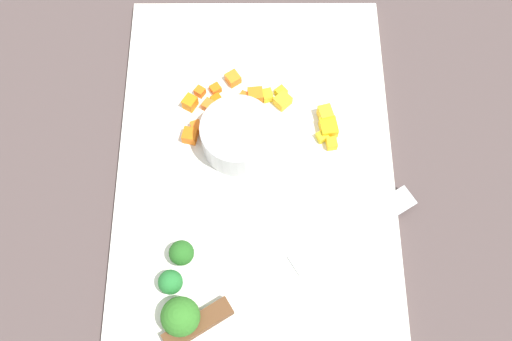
# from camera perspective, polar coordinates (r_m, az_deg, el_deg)

# --- Properties ---
(ground_plane) EXTENTS (4.00, 4.00, 0.00)m
(ground_plane) POSITION_cam_1_polar(r_m,az_deg,el_deg) (0.68, 0.00, -0.71)
(ground_plane) COLOR #514342
(cutting_board) EXTENTS (0.50, 0.33, 0.01)m
(cutting_board) POSITION_cam_1_polar(r_m,az_deg,el_deg) (0.67, 0.00, -0.52)
(cutting_board) COLOR white
(cutting_board) RESTS_ON ground_plane
(prep_bowl) EXTENTS (0.09, 0.09, 0.04)m
(prep_bowl) POSITION_cam_1_polar(r_m,az_deg,el_deg) (0.66, -1.81, 3.53)
(prep_bowl) COLOR silver
(prep_bowl) RESTS_ON cutting_board
(chef_knife) EXTENTS (0.19, 0.29, 0.02)m
(chef_knife) POSITION_cam_1_polar(r_m,az_deg,el_deg) (0.62, -0.21, -12.09)
(chef_knife) COLOR silver
(chef_knife) RESTS_ON cutting_board
(carrot_dice_0) EXTENTS (0.02, 0.02, 0.01)m
(carrot_dice_0) POSITION_cam_1_polar(r_m,az_deg,el_deg) (0.71, -4.09, 8.28)
(carrot_dice_0) COLOR orange
(carrot_dice_0) RESTS_ON cutting_board
(carrot_dice_1) EXTENTS (0.02, 0.02, 0.02)m
(carrot_dice_1) POSITION_cam_1_polar(r_m,az_deg,el_deg) (0.70, -0.10, 7.61)
(carrot_dice_1) COLOR orange
(carrot_dice_1) RESTS_ON cutting_board
(carrot_dice_2) EXTENTS (0.02, 0.02, 0.01)m
(carrot_dice_2) POSITION_cam_1_polar(r_m,az_deg,el_deg) (0.70, -1.23, 7.16)
(carrot_dice_2) COLOR orange
(carrot_dice_2) RESTS_ON cutting_board
(carrot_dice_3) EXTENTS (0.02, 0.02, 0.01)m
(carrot_dice_3) POSITION_cam_1_polar(r_m,az_deg,el_deg) (0.70, -4.00, 7.20)
(carrot_dice_3) COLOR orange
(carrot_dice_3) RESTS_ON cutting_board
(carrot_dice_4) EXTENTS (0.02, 0.02, 0.02)m
(carrot_dice_4) POSITION_cam_1_polar(r_m,az_deg,el_deg) (0.70, -6.67, 6.86)
(carrot_dice_4) COLOR orange
(carrot_dice_4) RESTS_ON cutting_board
(carrot_dice_5) EXTENTS (0.02, 0.02, 0.01)m
(carrot_dice_5) POSITION_cam_1_polar(r_m,az_deg,el_deg) (0.69, -6.04, 4.41)
(carrot_dice_5) COLOR orange
(carrot_dice_5) RESTS_ON cutting_board
(carrot_dice_6) EXTENTS (0.02, 0.02, 0.01)m
(carrot_dice_6) POSITION_cam_1_polar(r_m,az_deg,el_deg) (0.71, -5.67, 7.98)
(carrot_dice_6) COLOR orange
(carrot_dice_6) RESTS_ON cutting_board
(carrot_dice_7) EXTENTS (0.02, 0.02, 0.02)m
(carrot_dice_7) POSITION_cam_1_polar(r_m,az_deg,el_deg) (0.68, -6.67, 3.54)
(carrot_dice_7) COLOR orange
(carrot_dice_7) RESTS_ON cutting_board
(carrot_dice_8) EXTENTS (0.02, 0.02, 0.01)m
(carrot_dice_8) POSITION_cam_1_polar(r_m,az_deg,el_deg) (0.70, -4.76, 6.58)
(carrot_dice_8) COLOR orange
(carrot_dice_8) RESTS_ON cutting_board
(carrot_dice_9) EXTENTS (0.02, 0.02, 0.01)m
(carrot_dice_9) POSITION_cam_1_polar(r_m,az_deg,el_deg) (0.72, -2.30, 9.32)
(carrot_dice_9) COLOR orange
(carrot_dice_9) RESTS_ON cutting_board
(pepper_dice_0) EXTENTS (0.01, 0.01, 0.01)m
(pepper_dice_0) POSITION_cam_1_polar(r_m,az_deg,el_deg) (0.68, 7.73, 2.72)
(pepper_dice_0) COLOR yellow
(pepper_dice_0) RESTS_ON cutting_board
(pepper_dice_1) EXTENTS (0.02, 0.02, 0.02)m
(pepper_dice_1) POSITION_cam_1_polar(r_m,az_deg,el_deg) (0.69, 7.09, 5.70)
(pepper_dice_1) COLOR yellow
(pepper_dice_1) RESTS_ON cutting_board
(pepper_dice_2) EXTENTS (0.02, 0.02, 0.01)m
(pepper_dice_2) POSITION_cam_1_polar(r_m,az_deg,el_deg) (0.68, 6.79, 3.43)
(pepper_dice_2) COLOR yellow
(pepper_dice_2) RESTS_ON cutting_board
(pepper_dice_3) EXTENTS (0.02, 0.02, 0.01)m
(pepper_dice_3) POSITION_cam_1_polar(r_m,az_deg,el_deg) (0.71, 2.61, 7.94)
(pepper_dice_3) COLOR yellow
(pepper_dice_3) RESTS_ON cutting_board
(pepper_dice_4) EXTENTS (0.03, 0.02, 0.02)m
(pepper_dice_4) POSITION_cam_1_polar(r_m,az_deg,el_deg) (0.69, 7.42, 4.35)
(pepper_dice_4) COLOR yellow
(pepper_dice_4) RESTS_ON cutting_board
(pepper_dice_5) EXTENTS (0.02, 0.02, 0.01)m
(pepper_dice_5) POSITION_cam_1_polar(r_m,az_deg,el_deg) (0.70, 2.78, 7.08)
(pepper_dice_5) COLOR yellow
(pepper_dice_5) RESTS_ON cutting_board
(pepper_dice_6) EXTENTS (0.02, 0.01, 0.01)m
(pepper_dice_6) POSITION_cam_1_polar(r_m,az_deg,el_deg) (0.71, 1.21, 7.64)
(pepper_dice_6) COLOR yellow
(pepper_dice_6) RESTS_ON cutting_board
(broccoli_floret_0) EXTENTS (0.03, 0.03, 0.03)m
(broccoli_floret_0) POSITION_cam_1_polar(r_m,az_deg,el_deg) (0.62, -8.63, -11.16)
(broccoli_floret_0) COLOR #91C26B
(broccoli_floret_0) RESTS_ON cutting_board
(broccoli_floret_1) EXTENTS (0.03, 0.03, 0.03)m
(broccoli_floret_1) POSITION_cam_1_polar(r_m,az_deg,el_deg) (0.62, -7.52, -8.31)
(broccoli_floret_1) COLOR #95B76B
(broccoli_floret_1) RESTS_ON cutting_board
(broccoli_floret_2) EXTENTS (0.04, 0.04, 0.05)m
(broccoli_floret_2) POSITION_cam_1_polar(r_m,az_deg,el_deg) (0.60, -7.62, -14.51)
(broccoli_floret_2) COLOR #80C15D
(broccoli_floret_2) RESTS_ON cutting_board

